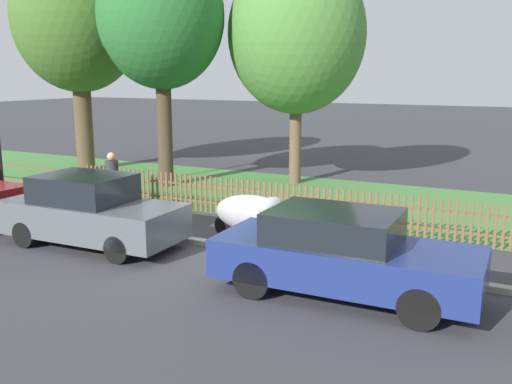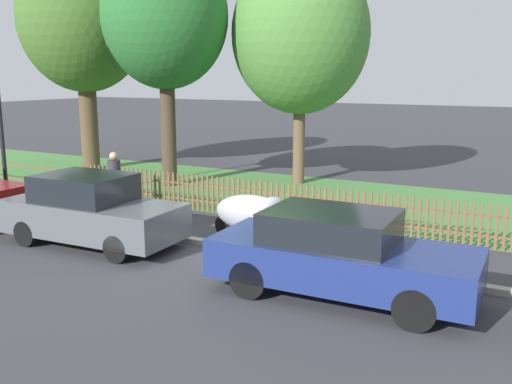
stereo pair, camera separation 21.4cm
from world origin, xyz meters
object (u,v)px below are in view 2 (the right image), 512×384
object	(u,v)px
parked_car_navy_estate	(91,211)
tree_behind_motorcycle	(165,17)
covered_motorcycle	(255,214)
tree_nearest_kerb	(83,19)
pedestrian_near_fence	(115,179)
tree_mid_park	(301,35)
parked_car_red_compact	(339,254)

from	to	relation	value
parked_car_navy_estate	tree_behind_motorcycle	world-z (taller)	tree_behind_motorcycle
parked_car_navy_estate	covered_motorcycle	distance (m)	3.53
tree_nearest_kerb	pedestrian_near_fence	xyz separation A→B (m)	(5.78, -5.07, -4.65)
covered_motorcycle	tree_mid_park	distance (m)	8.20
parked_car_navy_estate	pedestrian_near_fence	xyz separation A→B (m)	(-1.40, 2.31, 0.18)
parked_car_navy_estate	tree_behind_motorcycle	bearing A→B (deg)	110.44
tree_mid_park	parked_car_navy_estate	bearing A→B (deg)	-96.89
tree_behind_motorcycle	pedestrian_near_fence	size ratio (longest dim) A/B	4.66
tree_behind_motorcycle	pedestrian_near_fence	xyz separation A→B (m)	(1.16, -3.90, -4.44)
parked_car_red_compact	covered_motorcycle	size ratio (longest dim) A/B	2.22
tree_nearest_kerb	tree_mid_park	world-z (taller)	tree_nearest_kerb
parked_car_navy_estate	parked_car_red_compact	xyz separation A→B (m)	(5.72, -0.26, -0.02)
tree_behind_motorcycle	tree_mid_park	size ratio (longest dim) A/B	1.03
tree_behind_motorcycle	tree_mid_park	distance (m)	4.33
parked_car_navy_estate	parked_car_red_compact	size ratio (longest dim) A/B	0.92
parked_car_red_compact	tree_mid_park	size ratio (longest dim) A/B	0.59
tree_nearest_kerb	pedestrian_near_fence	world-z (taller)	tree_nearest_kerb
covered_motorcycle	pedestrian_near_fence	bearing A→B (deg)	175.45
tree_nearest_kerb	parked_car_navy_estate	bearing A→B (deg)	-45.76
covered_motorcycle	pedestrian_near_fence	xyz separation A→B (m)	(-4.42, 0.48, 0.30)
tree_mid_park	tree_behind_motorcycle	bearing A→B (deg)	-146.75
covered_motorcycle	pedestrian_near_fence	distance (m)	4.46
parked_car_navy_estate	tree_behind_motorcycle	distance (m)	8.15
parked_car_red_compact	tree_behind_motorcycle	distance (m)	11.48
parked_car_navy_estate	tree_mid_park	distance (m)	9.56
covered_motorcycle	tree_mid_park	size ratio (longest dim) A/B	0.26
parked_car_red_compact	pedestrian_near_fence	world-z (taller)	pedestrian_near_fence
parked_car_navy_estate	parked_car_red_compact	world-z (taller)	parked_car_navy_estate
tree_mid_park	pedestrian_near_fence	bearing A→B (deg)	-111.29
parked_car_navy_estate	tree_nearest_kerb	world-z (taller)	tree_nearest_kerb
tree_nearest_kerb	tree_behind_motorcycle	size ratio (longest dim) A/B	1.08
parked_car_red_compact	tree_nearest_kerb	distance (m)	15.76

